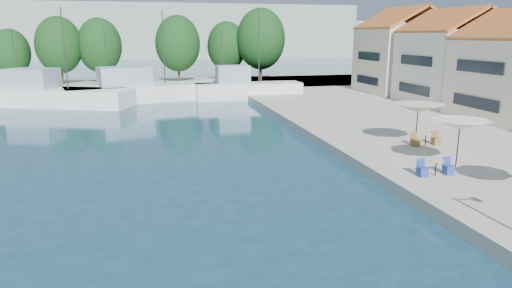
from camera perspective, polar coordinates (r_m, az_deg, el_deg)
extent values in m
cube|color=#A4A194|center=(64.41, -16.24, 6.87)|extent=(90.00, 16.00, 0.60)
cube|color=#8F9C92|center=(158.98, -23.05, 12.79)|extent=(180.00, 40.00, 16.00)
cube|color=#8F9C92|center=(182.54, 0.91, 13.17)|extent=(140.00, 40.00, 12.00)
cube|color=silver|center=(48.52, 23.35, 8.81)|extent=(8.00, 8.50, 7.00)
pyramid|color=#BD5C2A|center=(48.47, 23.96, 15.04)|extent=(8.40, 8.80, 1.80)
cube|color=beige|center=(55.99, 17.89, 10.00)|extent=(8.60, 8.50, 7.50)
pyramid|color=#BD5C2A|center=(55.98, 18.31, 15.67)|extent=(9.00, 8.80, 1.80)
cube|color=white|center=(51.40, -23.86, 5.14)|extent=(16.32, 9.95, 2.20)
cube|color=#91A3B4|center=(52.53, -26.28, 7.37)|extent=(5.64, 4.78, 2.00)
cylinder|color=#2D2D2D|center=(50.16, -22.86, 10.92)|extent=(0.12, 0.12, 8.00)
cylinder|color=#2D2D2D|center=(53.34, -27.93, 9.43)|extent=(0.10, 0.10, 6.00)
cube|color=white|center=(52.36, -13.10, 6.08)|extent=(18.36, 8.72, 2.20)
cube|color=#91A3B4|center=(51.56, -16.12, 8.14)|extent=(6.03, 4.72, 2.00)
cylinder|color=#2D2D2D|center=(52.43, -11.48, 11.76)|extent=(0.12, 0.12, 8.00)
cylinder|color=#2D2D2D|center=(51.12, -18.25, 10.20)|extent=(0.10, 0.10, 6.00)
cube|color=silver|center=(52.57, -0.94, 6.45)|extent=(12.13, 3.29, 2.20)
cube|color=#91A3B4|center=(51.97, -2.92, 8.68)|extent=(3.66, 2.46, 2.00)
cylinder|color=#2D2D2D|center=(52.47, 0.36, 12.03)|extent=(0.12, 0.12, 8.00)
cylinder|color=#2D2D2D|center=(51.62, -4.28, 10.86)|extent=(0.10, 0.10, 6.00)
cylinder|color=#3F2B19|center=(69.74, -28.09, 7.90)|extent=(0.36, 0.36, 3.27)
ellipsoid|color=black|center=(69.61, -28.33, 10.03)|extent=(4.97, 4.97, 6.21)
cylinder|color=#3F2B19|center=(67.85, -23.16, 8.59)|extent=(0.36, 0.36, 4.00)
ellipsoid|color=black|center=(67.71, -23.41, 11.28)|extent=(6.08, 6.08, 7.60)
cylinder|color=#3F2B19|center=(67.83, -18.77, 8.93)|extent=(0.36, 0.36, 3.93)
ellipsoid|color=black|center=(67.69, -18.98, 11.58)|extent=(5.97, 5.97, 7.46)
cylinder|color=#3F2B19|center=(66.37, -9.63, 9.44)|extent=(0.36, 0.36, 4.11)
ellipsoid|color=black|center=(66.23, -9.75, 12.28)|extent=(6.25, 6.25, 7.81)
cylinder|color=#3F2B19|center=(68.85, -3.65, 9.60)|extent=(0.36, 0.36, 3.77)
ellipsoid|color=black|center=(68.71, -3.69, 12.11)|extent=(5.73, 5.73, 7.16)
cylinder|color=#3F2B19|center=(67.13, 0.60, 9.87)|extent=(0.36, 0.36, 4.58)
ellipsoid|color=black|center=(67.00, 0.60, 13.00)|extent=(6.96, 6.96, 8.70)
cylinder|color=black|center=(25.08, 23.93, 0.03)|extent=(0.06, 0.06, 2.46)
cone|color=white|center=(24.89, 24.15, 2.23)|extent=(2.92, 2.92, 0.50)
cylinder|color=black|center=(29.43, 19.46, 2.33)|extent=(0.06, 0.06, 2.51)
cone|color=beige|center=(29.27, 19.61, 4.26)|extent=(3.21, 3.21, 0.50)
cylinder|color=black|center=(23.42, 21.55, -2.83)|extent=(0.06, 0.06, 0.74)
cylinder|color=#C3B58F|center=(23.32, 21.62, -1.95)|extent=(0.70, 0.70, 0.04)
cube|color=navy|center=(23.86, 22.90, -3.01)|extent=(0.42, 0.42, 0.46)
cube|color=navy|center=(23.07, 20.08, -3.30)|extent=(0.42, 0.42, 0.46)
cylinder|color=black|center=(29.53, 20.45, 0.52)|extent=(0.06, 0.06, 0.74)
cylinder|color=#C3B58F|center=(29.45, 20.51, 1.22)|extent=(0.70, 0.70, 0.04)
cube|color=brown|center=(29.95, 21.55, 0.32)|extent=(0.42, 0.42, 0.46)
cube|color=brown|center=(29.18, 19.28, 0.19)|extent=(0.42, 0.42, 0.46)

